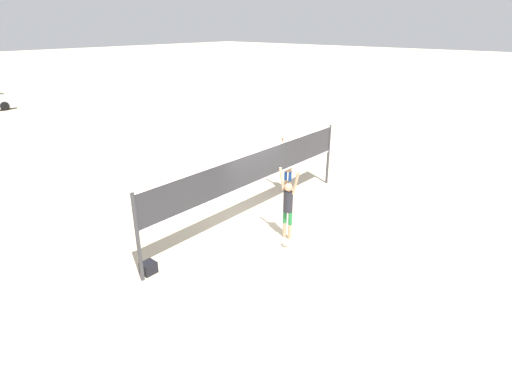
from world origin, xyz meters
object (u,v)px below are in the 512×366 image
(player_spiker, at_px, (288,203))
(player_blocker, at_px, (288,165))
(gear_bag, at_px, (149,268))
(volleyball_net, at_px, (256,170))
(volleyball, at_px, (286,243))

(player_spiker, relative_size, player_blocker, 1.05)
(gear_bag, bearing_deg, player_spiker, -23.00)
(volleyball_net, relative_size, volleyball, 39.01)
(volleyball_net, distance_m, player_blocker, 2.74)
(player_spiker, distance_m, volleyball, 1.16)
(player_blocker, xyz_separation_m, volleyball, (-3.28, -2.39, -0.99))
(player_blocker, height_order, volleyball, player_blocker)
(volleyball_net, distance_m, gear_bag, 4.39)
(volleyball_net, xyz_separation_m, player_blocker, (2.59, 0.64, -0.64))
(player_spiker, height_order, gear_bag, player_spiker)
(player_spiker, bearing_deg, gear_bag, 67.00)
(volleyball_net, xyz_separation_m, volleyball, (-0.70, -1.75, -1.63))
(player_spiker, bearing_deg, volleyball_net, -10.85)
(volleyball_net, distance_m, player_spiker, 1.62)
(volleyball, bearing_deg, player_blocker, 36.07)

